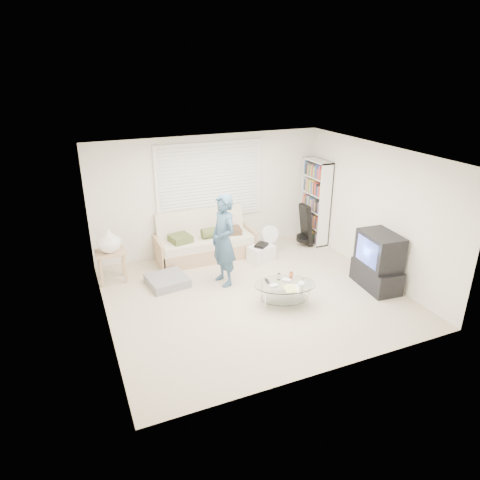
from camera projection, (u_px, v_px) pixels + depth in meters
name	position (u px, v px, depth m)	size (l,w,h in m)	color
ground	(254.00, 295.00, 7.63)	(5.00, 5.00, 0.00)	tan
room_shell	(243.00, 200.00, 7.41)	(5.02, 4.52, 2.51)	white
window_blinds	(210.00, 181.00, 8.91)	(2.32, 0.08, 1.62)	silver
futon_sofa	(205.00, 243.00, 9.00)	(2.05, 0.83, 1.00)	tan
grey_floor_pillow	(167.00, 281.00, 7.96)	(0.69, 0.69, 0.16)	slate
side_table	(109.00, 242.00, 7.82)	(0.54, 0.43, 1.07)	tan
bookshelf	(315.00, 202.00, 9.60)	(0.30, 0.80, 1.89)	white
guitar_case	(305.00, 228.00, 9.53)	(0.34, 0.35, 0.95)	black
floor_fan	(269.00, 237.00, 9.15)	(0.39, 0.26, 0.65)	white
storage_bin	(261.00, 253.00, 8.93)	(0.59, 0.48, 0.36)	white
tv_unit	(378.00, 262.00, 7.72)	(0.61, 1.01, 1.05)	black
coffee_table	(285.00, 288.00, 7.22)	(1.20, 0.95, 0.51)	silver
standing_person	(224.00, 240.00, 7.72)	(0.63, 0.41, 1.72)	navy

